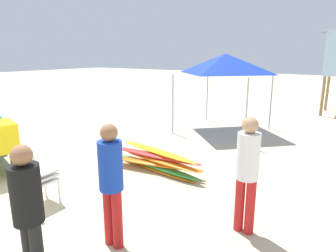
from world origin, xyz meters
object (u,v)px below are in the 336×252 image
at_px(lifeguard_near_center, 247,168).
at_px(lifeguard_near_right, 111,178).
at_px(popup_canopy, 225,64).
at_px(lifeguard_near_left, 28,209).
at_px(surfboard_pile, 157,161).
at_px(stacked_plastic_chairs, 34,174).

distance_m(lifeguard_near_center, lifeguard_near_right, 1.90).
bearing_deg(popup_canopy, lifeguard_near_left, -81.54).
bearing_deg(surfboard_pile, popup_canopy, 93.61).
bearing_deg(surfboard_pile, lifeguard_near_left, -75.88).
bearing_deg(popup_canopy, lifeguard_near_right, -78.56).
bearing_deg(popup_canopy, stacked_plastic_chairs, -94.49).
bearing_deg(lifeguard_near_right, surfboard_pile, 113.70).
height_order(lifeguard_near_left, lifeguard_near_right, lifeguard_near_right).
xyz_separation_m(surfboard_pile, lifeguard_near_right, (1.09, -2.47, 0.76)).
xyz_separation_m(lifeguard_near_right, popup_canopy, (-1.35, 6.68, 1.28)).
xyz_separation_m(stacked_plastic_chairs, lifeguard_near_right, (1.87, -0.03, 0.39)).
relative_size(surfboard_pile, popup_canopy, 1.01).
relative_size(lifeguard_near_left, popup_canopy, 0.65).
height_order(stacked_plastic_chairs, lifeguard_near_center, lifeguard_near_center).
bearing_deg(lifeguard_near_left, popup_canopy, 98.46).
bearing_deg(lifeguard_near_left, surfboard_pile, 104.12).
relative_size(lifeguard_near_right, popup_canopy, 0.67).
bearing_deg(lifeguard_near_right, popup_canopy, 101.44).
xyz_separation_m(lifeguard_near_center, popup_canopy, (-2.72, 5.36, 1.26)).
distance_m(stacked_plastic_chairs, lifeguard_near_left, 2.02).
xyz_separation_m(stacked_plastic_chairs, surfboard_pile, (0.79, 2.44, -0.37)).
bearing_deg(lifeguard_near_right, lifeguard_near_left, -101.03).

